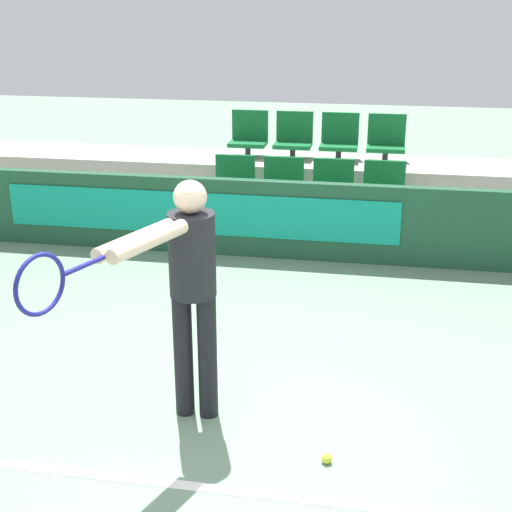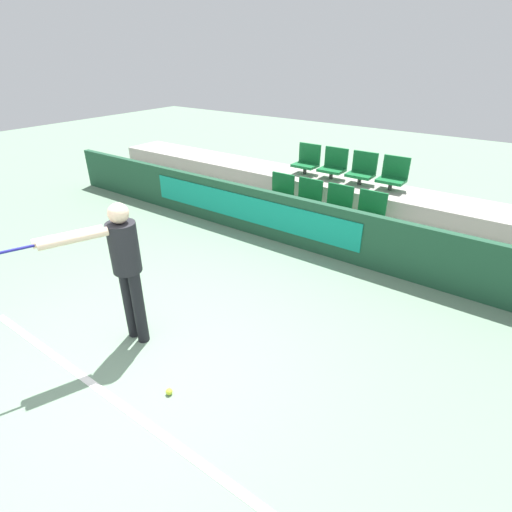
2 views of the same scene
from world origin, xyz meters
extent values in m
plane|color=gray|center=(0.00, 0.00, 0.00)|extent=(30.00, 30.00, 0.00)
cube|color=white|center=(0.00, -0.43, 0.00)|extent=(4.19, 0.08, 0.01)
cube|color=#1E4C33|center=(0.00, 3.51, 0.43)|extent=(11.80, 0.12, 0.86)
cube|color=#0F937A|center=(-1.12, 3.44, 0.47)|extent=(4.37, 0.02, 0.47)
cube|color=#ADA89E|center=(0.00, 4.08, 0.19)|extent=(11.40, 0.97, 0.37)
cube|color=#ADA89E|center=(0.00, 5.05, 0.37)|extent=(11.40, 0.97, 0.75)
cylinder|color=#333333|center=(-0.87, 4.13, 0.45)|extent=(0.07, 0.07, 0.15)
cube|color=#146B33|center=(-0.87, 4.13, 0.55)|extent=(0.47, 0.37, 0.05)
cube|color=#146B33|center=(-0.87, 4.29, 0.76)|extent=(0.47, 0.04, 0.38)
cylinder|color=#333333|center=(-0.29, 4.13, 0.45)|extent=(0.07, 0.07, 0.15)
cube|color=#146B33|center=(-0.29, 4.13, 0.55)|extent=(0.47, 0.37, 0.05)
cube|color=#146B33|center=(-0.29, 4.29, 0.76)|extent=(0.47, 0.04, 0.38)
cylinder|color=#333333|center=(0.29, 4.13, 0.45)|extent=(0.07, 0.07, 0.15)
cube|color=#146B33|center=(0.29, 4.13, 0.55)|extent=(0.47, 0.37, 0.05)
cube|color=#146B33|center=(0.29, 4.29, 0.76)|extent=(0.47, 0.04, 0.38)
cylinder|color=#333333|center=(0.87, 4.13, 0.45)|extent=(0.07, 0.07, 0.15)
cube|color=#146B33|center=(0.87, 4.13, 0.55)|extent=(0.47, 0.37, 0.05)
cube|color=#146B33|center=(0.87, 4.29, 0.76)|extent=(0.47, 0.04, 0.38)
cylinder|color=#333333|center=(-0.87, 5.10, 0.82)|extent=(0.07, 0.07, 0.15)
cube|color=#146B33|center=(-0.87, 5.10, 0.92)|extent=(0.47, 0.37, 0.05)
cube|color=#146B33|center=(-0.87, 5.26, 1.13)|extent=(0.47, 0.04, 0.38)
cylinder|color=#333333|center=(-0.29, 5.10, 0.82)|extent=(0.07, 0.07, 0.15)
cube|color=#146B33|center=(-0.29, 5.10, 0.92)|extent=(0.47, 0.37, 0.05)
cube|color=#146B33|center=(-0.29, 5.26, 1.13)|extent=(0.47, 0.04, 0.38)
cylinder|color=#333333|center=(0.29, 5.10, 0.82)|extent=(0.07, 0.07, 0.15)
cube|color=#146B33|center=(0.29, 5.10, 0.92)|extent=(0.47, 0.37, 0.05)
cube|color=#146B33|center=(0.29, 5.26, 1.13)|extent=(0.47, 0.04, 0.38)
cylinder|color=#333333|center=(0.87, 5.10, 0.82)|extent=(0.07, 0.07, 0.15)
cube|color=#146B33|center=(0.87, 5.10, 0.92)|extent=(0.47, 0.37, 0.05)
cube|color=#146B33|center=(0.87, 5.26, 1.13)|extent=(0.47, 0.04, 0.38)
cylinder|color=black|center=(-0.42, 0.34, 0.45)|extent=(0.13, 0.13, 0.90)
cylinder|color=black|center=(-0.25, 0.34, 0.45)|extent=(0.13, 0.13, 0.90)
cylinder|color=black|center=(-0.34, 0.34, 1.17)|extent=(0.30, 0.30, 0.55)
sphere|color=beige|center=(-0.34, 0.34, 1.56)|extent=(0.21, 0.21, 0.21)
cylinder|color=beige|center=(-0.55, -0.10, 1.41)|extent=(0.32, 0.62, 0.09)
cylinder|color=beige|center=(-0.47, -0.10, 1.41)|extent=(0.32, 0.62, 0.09)
cylinder|color=navy|center=(-0.68, -0.53, 1.41)|extent=(0.14, 0.29, 0.03)
sphere|color=#CCDB33|center=(0.59, -0.06, 0.03)|extent=(0.07, 0.07, 0.07)
camera|label=1|loc=(0.80, -3.78, 2.75)|focal=50.00mm
camera|label=2|loc=(2.94, -1.86, 3.03)|focal=28.00mm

